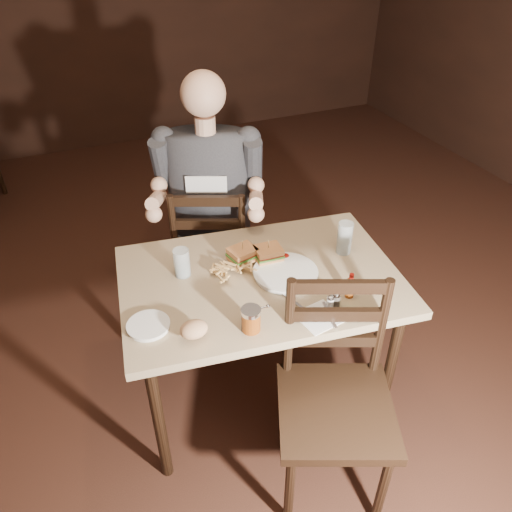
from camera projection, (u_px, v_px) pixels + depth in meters
name	position (u px, v px, depth m)	size (l,w,h in m)	color
room_shell	(258.00, 129.00, 1.90)	(7.00, 7.00, 7.00)	black
main_table	(260.00, 291.00, 2.23)	(1.31, 0.96, 0.77)	tan
chair_far	(213.00, 251.00, 2.87)	(0.43, 0.47, 0.94)	black
chair_near	(336.00, 410.00, 1.95)	(0.45, 0.49, 0.98)	black
diner	(207.00, 174.00, 2.52)	(0.58, 0.45, 1.00)	#333438
dinner_plate	(286.00, 273.00, 2.19)	(0.28, 0.28, 0.02)	white
sandwich_left	(268.00, 250.00, 2.24)	(0.12, 0.10, 0.10)	tan
sandwich_right	(242.00, 250.00, 2.23)	(0.12, 0.10, 0.10)	tan
fries_pile	(234.00, 268.00, 2.18)	(0.24, 0.17, 0.04)	tan
ketchup_dollop	(285.00, 256.00, 2.28)	(0.04, 0.04, 0.01)	maroon
glass_left	(182.00, 263.00, 2.16)	(0.07, 0.07, 0.13)	silver
glass_right	(345.00, 238.00, 2.29)	(0.07, 0.07, 0.16)	silver
hot_sauce	(350.00, 285.00, 2.04)	(0.04, 0.04, 0.12)	#78360D
salt_shaker	(330.00, 302.00, 2.00)	(0.03, 0.03, 0.06)	white
pepper_shaker	(336.00, 300.00, 2.01)	(0.04, 0.04, 0.07)	#38332D
syrup_dispenser	(251.00, 319.00, 1.89)	(0.08, 0.08, 0.10)	#78360D
napkin	(319.00, 317.00, 1.97)	(0.16, 0.15, 0.00)	white
knife	(298.00, 305.00, 2.02)	(0.01, 0.20, 0.00)	silver
fork	(329.00, 315.00, 1.98)	(0.01, 0.16, 0.00)	silver
side_plate	(149.00, 326.00, 1.92)	(0.16, 0.16, 0.01)	white
bread_roll	(194.00, 329.00, 1.85)	(0.11, 0.09, 0.06)	tan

